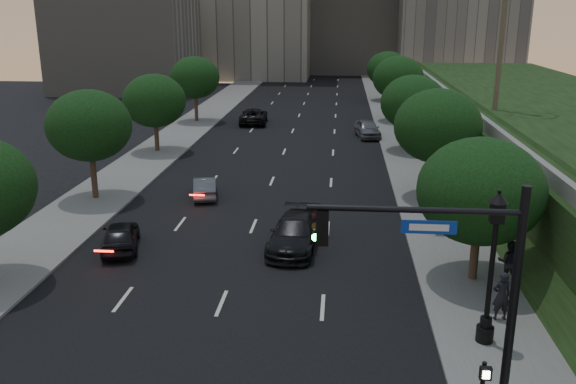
# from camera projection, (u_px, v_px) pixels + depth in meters

# --- Properties ---
(ground) EXTENTS (160.00, 160.00, 0.00)m
(ground) POSITION_uv_depth(u_px,v_px,m) (191.00, 376.00, 19.29)
(ground) COLOR black
(ground) RESTS_ON ground
(road_surface) EXTENTS (16.00, 140.00, 0.02)m
(road_surface) POSITION_uv_depth(u_px,v_px,m) (282.00, 157.00, 47.92)
(road_surface) COLOR black
(road_surface) RESTS_ON ground
(sidewalk_right) EXTENTS (4.50, 140.00, 0.15)m
(sidewalk_right) POSITION_uv_depth(u_px,v_px,m) (414.00, 159.00, 47.06)
(sidewalk_right) COLOR slate
(sidewalk_right) RESTS_ON ground
(sidewalk_left) EXTENTS (4.50, 140.00, 0.15)m
(sidewalk_left) POSITION_uv_depth(u_px,v_px,m) (155.00, 154.00, 48.75)
(sidewalk_left) COLOR slate
(sidewalk_left) RESTS_ON ground
(parapet_wall) EXTENTS (0.35, 90.00, 0.70)m
(parapet_wall) POSITION_uv_depth(u_px,v_px,m) (466.00, 109.00, 43.66)
(parapet_wall) COLOR slate
(parapet_wall) RESTS_ON embankment
(office_block_mid) EXTENTS (22.00, 18.00, 26.00)m
(office_block_mid) POSITION_uv_depth(u_px,v_px,m) (351.00, 0.00, 112.44)
(office_block_mid) COLOR gray
(office_block_mid) RESTS_ON ground
(office_block_filler) EXTENTS (18.00, 16.00, 14.00)m
(office_block_filler) POSITION_uv_depth(u_px,v_px,m) (126.00, 41.00, 86.24)
(office_block_filler) COLOR gray
(office_block_filler) RESTS_ON ground
(tree_right_a) EXTENTS (5.20, 5.20, 6.24)m
(tree_right_a) POSITION_uv_depth(u_px,v_px,m) (480.00, 191.00, 24.93)
(tree_right_a) COLOR #38281C
(tree_right_a) RESTS_ON ground
(tree_right_b) EXTENTS (5.20, 5.20, 6.74)m
(tree_right_b) POSITION_uv_depth(u_px,v_px,m) (438.00, 126.00, 36.24)
(tree_right_b) COLOR #38281C
(tree_right_b) RESTS_ON ground
(tree_right_c) EXTENTS (5.20, 5.20, 6.24)m
(tree_right_c) POSITION_uv_depth(u_px,v_px,m) (413.00, 103.00, 48.79)
(tree_right_c) COLOR #38281C
(tree_right_c) RESTS_ON ground
(tree_right_d) EXTENTS (5.20, 5.20, 6.74)m
(tree_right_d) POSITION_uv_depth(u_px,v_px,m) (398.00, 78.00, 62.01)
(tree_right_d) COLOR #38281C
(tree_right_d) RESTS_ON ground
(tree_right_e) EXTENTS (5.20, 5.20, 6.24)m
(tree_right_e) POSITION_uv_depth(u_px,v_px,m) (388.00, 69.00, 76.47)
(tree_right_e) COLOR #38281C
(tree_right_e) RESTS_ON ground
(tree_left_b) EXTENTS (5.00, 5.00, 6.71)m
(tree_left_b) POSITION_uv_depth(u_px,v_px,m) (89.00, 126.00, 36.01)
(tree_left_b) COLOR #38281C
(tree_left_b) RESTS_ON ground
(tree_left_c) EXTENTS (5.00, 5.00, 6.34)m
(tree_left_c) POSITION_uv_depth(u_px,v_px,m) (154.00, 101.00, 48.52)
(tree_left_c) COLOR #38281C
(tree_left_c) RESTS_ON ground
(tree_left_d) EXTENTS (5.00, 5.00, 6.71)m
(tree_left_d) POSITION_uv_depth(u_px,v_px,m) (195.00, 78.00, 61.78)
(tree_left_d) COLOR #38281C
(tree_left_d) RESTS_ON ground
(traffic_signal_mast) EXTENTS (5.68, 0.56, 7.00)m
(traffic_signal_mast) POSITION_uv_depth(u_px,v_px,m) (470.00, 307.00, 15.97)
(traffic_signal_mast) COLOR black
(traffic_signal_mast) RESTS_ON ground
(street_lamp) EXTENTS (0.64, 0.64, 5.62)m
(street_lamp) POSITION_uv_depth(u_px,v_px,m) (491.00, 275.00, 20.36)
(street_lamp) COLOR black
(street_lamp) RESTS_ON ground
(sedan_near_left) EXTENTS (2.69, 4.43, 1.41)m
(sedan_near_left) POSITION_uv_depth(u_px,v_px,m) (120.00, 236.00, 29.36)
(sedan_near_left) COLOR black
(sedan_near_left) RESTS_ON ground
(sedan_mid_left) EXTENTS (2.13, 4.05, 1.27)m
(sedan_mid_left) POSITION_uv_depth(u_px,v_px,m) (205.00, 187.00, 37.67)
(sedan_mid_left) COLOR #54575C
(sedan_mid_left) RESTS_ON ground
(sedan_far_left) EXTENTS (2.99, 5.83, 1.57)m
(sedan_far_left) POSITION_uv_depth(u_px,v_px,m) (254.00, 116.00, 62.05)
(sedan_far_left) COLOR black
(sedan_far_left) RESTS_ON ground
(sedan_near_right) EXTENTS (2.63, 5.55, 1.56)m
(sedan_near_right) POSITION_uv_depth(u_px,v_px,m) (295.00, 233.00, 29.48)
(sedan_near_right) COLOR black
(sedan_near_right) RESTS_ON ground
(sedan_far_right) EXTENTS (2.61, 4.95, 1.61)m
(sedan_far_right) POSITION_uv_depth(u_px,v_px,m) (367.00, 129.00, 55.35)
(sedan_far_right) COLOR slate
(sedan_far_right) RESTS_ON ground
(pedestrian_a) EXTENTS (0.75, 0.56, 1.88)m
(pedestrian_a) POSITION_uv_depth(u_px,v_px,m) (501.00, 296.00, 22.30)
(pedestrian_a) COLOR black
(pedestrian_a) RESTS_ON sidewalk_right
(pedestrian_b) EXTENTS (1.09, 0.95, 1.91)m
(pedestrian_b) POSITION_uv_depth(u_px,v_px,m) (509.00, 262.00, 25.27)
(pedestrian_b) COLOR black
(pedestrian_b) RESTS_ON sidewalk_right
(pedestrian_c) EXTENTS (1.16, 0.73, 1.83)m
(pedestrian_c) POSITION_uv_depth(u_px,v_px,m) (440.00, 217.00, 30.91)
(pedestrian_c) COLOR black
(pedestrian_c) RESTS_ON sidewalk_right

